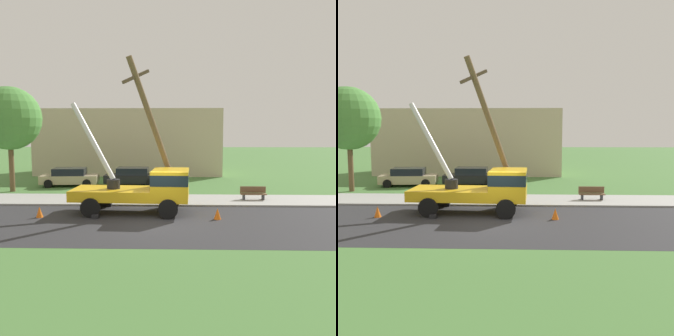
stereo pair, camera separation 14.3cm
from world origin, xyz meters
TOP-DOWN VIEW (x-y plane):
  - ground_plane at (0.00, 12.00)m, footprint 120.00×120.00m
  - road_asphalt at (0.00, 0.00)m, footprint 80.00×7.49m
  - sidewalk_strip at (0.00, 5.42)m, footprint 80.00×3.35m
  - utility_truck at (-0.60, 2.11)m, footprint 6.75×3.21m
  - leaning_utility_pole at (-0.14, 3.18)m, footprint 3.27×3.11m
  - traffic_cone_ahead at (3.06, 0.82)m, footprint 0.36×0.36m
  - traffic_cone_behind at (-5.97, 0.97)m, footprint 0.36×0.36m
  - traffic_cone_curbside at (0.61, 3.62)m, footprint 0.36×0.36m
  - parked_sedan_tan at (-7.45, 11.08)m, footprint 4.54×2.26m
  - parked_sedan_black at (-2.51, 11.58)m, footprint 4.40×2.02m
  - park_bench at (5.80, 5.49)m, footprint 1.60×0.45m
  - roadside_tree_near at (-10.85, 8.48)m, footprint 4.47×4.47m
  - lowrise_building_backdrop at (-3.74, 19.59)m, footprint 18.00×6.00m

SIDE VIEW (x-z plane):
  - ground_plane at x=0.00m, z-range 0.00..0.00m
  - road_asphalt at x=0.00m, z-range 0.00..0.01m
  - sidewalk_strip at x=0.00m, z-range 0.00..0.10m
  - traffic_cone_ahead at x=3.06m, z-range 0.00..0.56m
  - traffic_cone_behind at x=-5.97m, z-range 0.00..0.56m
  - traffic_cone_curbside at x=0.61m, z-range 0.00..0.56m
  - park_bench at x=5.80m, z-range 0.01..0.91m
  - parked_sedan_tan at x=-7.45m, z-range 0.00..1.42m
  - parked_sedan_black at x=-2.51m, z-range 0.00..1.42m
  - utility_truck at x=-0.60m, z-range -1.58..4.40m
  - lowrise_building_backdrop at x=-3.74m, z-range 0.00..6.40m
  - leaning_utility_pole at x=-0.14m, z-range 0.08..8.41m
  - roadside_tree_near at x=-10.85m, z-range 1.48..8.96m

